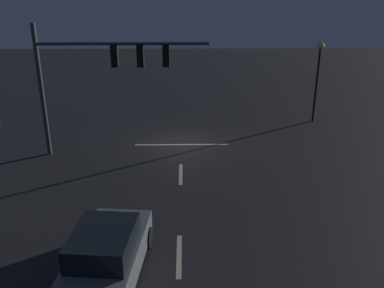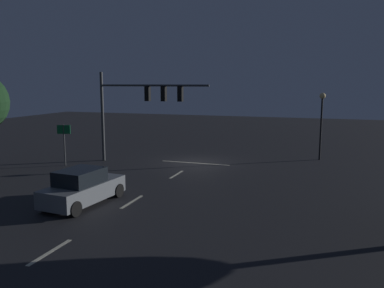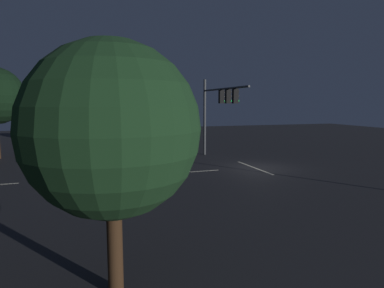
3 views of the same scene
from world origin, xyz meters
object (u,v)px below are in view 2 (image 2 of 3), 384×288
at_px(route_sign, 64,136).
at_px(car_approaching, 83,188).
at_px(street_lamp_left_kerb, 322,113).
at_px(traffic_signal_assembly, 140,101).

bearing_deg(route_sign, car_approaching, 131.06).
bearing_deg(car_approaching, street_lamp_left_kerb, -124.79).
distance_m(car_approaching, street_lamp_left_kerb, 18.38).
distance_m(traffic_signal_assembly, street_lamp_left_kerb, 13.21).
height_order(traffic_signal_assembly, car_approaching, traffic_signal_assembly).
bearing_deg(car_approaching, route_sign, -48.94).
bearing_deg(traffic_signal_assembly, car_approaching, 99.94).
relative_size(street_lamp_left_kerb, route_sign, 1.73).
bearing_deg(route_sign, street_lamp_left_kerb, -154.92).
xyz_separation_m(traffic_signal_assembly, route_sign, (4.55, 2.47, -2.35)).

